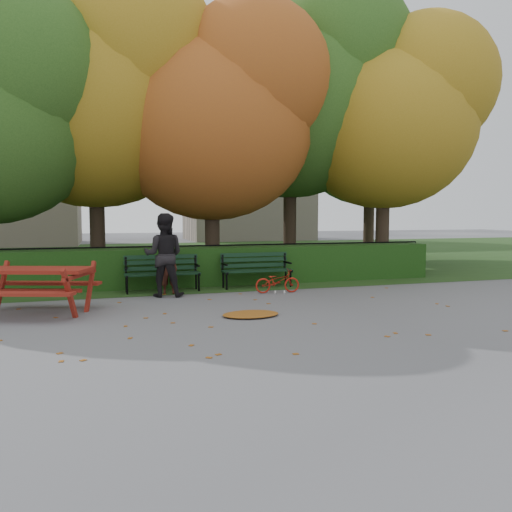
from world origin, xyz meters
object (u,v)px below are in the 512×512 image
object	(u,v)px
adult	(164,255)
tree_d	(304,91)
child	(168,270)
picnic_table	(33,278)
tree_g	(381,129)
tree_b	(107,91)
tree_e	(397,115)
bench_left	(162,270)
tree_c	(224,114)
bicycle	(277,281)
bench_right	(256,267)

from	to	relation	value
adult	tree_d	bearing A→B (deg)	-124.75
child	adult	bearing A→B (deg)	76.80
picnic_table	child	bearing A→B (deg)	50.34
tree_g	tree_b	bearing A→B (deg)	-164.37
tree_d	tree_g	xyz separation A→B (m)	(4.46, 2.53, -0.61)
tree_e	child	bearing A→B (deg)	-161.63
child	tree_g	bearing A→B (deg)	-134.38
tree_g	picnic_table	bearing A→B (deg)	-146.13
bench_left	adult	xyz separation A→B (m)	(-0.05, -0.80, 0.43)
tree_b	picnic_table	size ratio (longest dim) A/B	3.58
tree_c	bench_left	distance (m)	5.31
child	bicycle	size ratio (longest dim) A/B	1.08
tree_c	child	bearing A→B (deg)	-126.56
tree_b	tree_c	distance (m)	3.42
tree_e	adult	distance (m)	9.34
tree_b	picnic_table	bearing A→B (deg)	-105.92
tree_g	bench_left	size ratio (longest dim) A/B	4.75
picnic_table	bicycle	distance (m)	5.36
bench_left	bench_right	size ratio (longest dim) A/B	1.00
tree_g	adult	bearing A→B (deg)	-144.68
picnic_table	child	distance (m)	3.19
tree_e	picnic_table	size ratio (longest dim) A/B	3.32
tree_b	tree_d	world-z (taller)	tree_d
tree_d	tree_e	size ratio (longest dim) A/B	1.17
tree_c	bench_right	bearing A→B (deg)	-83.30
bench_right	picnic_table	world-z (taller)	picnic_table
tree_c	picnic_table	distance (m)	7.72
tree_g	bench_right	bearing A→B (deg)	-140.05
tree_b	child	xyz separation A→B (m)	(1.23, -3.55, -4.82)
tree_c	bench_left	bearing A→B (deg)	-133.36
bench_right	bicycle	bearing A→B (deg)	-79.52
bench_left	child	distance (m)	0.51
tree_c	adult	xyz separation A→B (m)	(-2.18, -3.06, -3.87)
adult	bicycle	distance (m)	2.75
bench_right	child	distance (m)	2.37
tree_g	picnic_table	world-z (taller)	tree_g
tree_d	child	size ratio (longest dim) A/B	8.26
bench_left	tree_d	bearing A→B (deg)	34.26
adult	bench_left	bearing A→B (deg)	-77.87
child	tree_c	bearing A→B (deg)	-115.44
tree_e	tree_g	bearing A→B (deg)	65.60
tree_e	adult	bearing A→B (deg)	-159.97
bench_left	bicycle	xyz separation A→B (m)	(2.60, -1.08, -0.24)
tree_g	adult	world-z (taller)	tree_g
bench_right	picnic_table	distance (m)	5.48
tree_b	tree_c	world-z (taller)	tree_b
tree_c	bench_left	world-z (taller)	tree_c
picnic_table	bench_right	bearing A→B (deg)	42.10
tree_b	tree_d	xyz separation A→B (m)	(6.32, 0.48, 0.58)
tree_e	tree_c	bearing A→B (deg)	178.07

